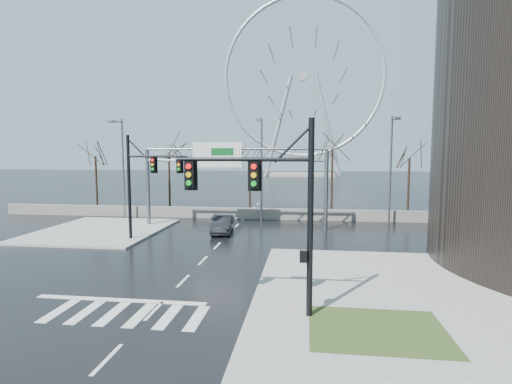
% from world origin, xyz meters
% --- Properties ---
extents(ground, '(260.00, 260.00, 0.00)m').
position_xyz_m(ground, '(0.00, 0.00, 0.00)').
color(ground, black).
rests_on(ground, ground).
extents(sidewalk_right_ext, '(12.00, 10.00, 0.15)m').
position_xyz_m(sidewalk_right_ext, '(10.00, 2.00, 0.07)').
color(sidewalk_right_ext, gray).
rests_on(sidewalk_right_ext, ground).
extents(sidewalk_far, '(10.00, 12.00, 0.15)m').
position_xyz_m(sidewalk_far, '(-11.00, 12.00, 0.07)').
color(sidewalk_far, gray).
rests_on(sidewalk_far, ground).
extents(grass_strip, '(5.00, 4.00, 0.02)m').
position_xyz_m(grass_strip, '(9.00, -5.00, 0.15)').
color(grass_strip, '#2F421B').
rests_on(grass_strip, sidewalk_near).
extents(barrier_wall, '(52.00, 0.50, 1.10)m').
position_xyz_m(barrier_wall, '(0.00, 20.00, 0.55)').
color(barrier_wall, slate).
rests_on(barrier_wall, ground).
extents(signal_mast_near, '(5.52, 0.41, 8.00)m').
position_xyz_m(signal_mast_near, '(5.14, -4.04, 4.87)').
color(signal_mast_near, black).
rests_on(signal_mast_near, ground).
extents(signal_mast_far, '(4.72, 0.41, 8.00)m').
position_xyz_m(signal_mast_far, '(-5.87, 8.96, 4.83)').
color(signal_mast_far, black).
rests_on(signal_mast_far, ground).
extents(sign_gantry, '(16.36, 0.40, 7.60)m').
position_xyz_m(sign_gantry, '(-0.38, 14.96, 5.18)').
color(sign_gantry, slate).
rests_on(sign_gantry, ground).
extents(streetlight_left, '(0.50, 2.55, 10.00)m').
position_xyz_m(streetlight_left, '(-12.00, 18.16, 5.89)').
color(streetlight_left, slate).
rests_on(streetlight_left, ground).
extents(streetlight_mid, '(0.50, 2.55, 10.00)m').
position_xyz_m(streetlight_mid, '(2.00, 18.16, 5.89)').
color(streetlight_mid, slate).
rests_on(streetlight_mid, ground).
extents(streetlight_right, '(0.50, 2.55, 10.00)m').
position_xyz_m(streetlight_right, '(14.00, 18.16, 5.89)').
color(streetlight_right, slate).
rests_on(streetlight_right, ground).
extents(tree_far_left, '(3.50, 3.50, 7.00)m').
position_xyz_m(tree_far_left, '(-18.00, 24.00, 5.57)').
color(tree_far_left, black).
rests_on(tree_far_left, ground).
extents(tree_left, '(3.75, 3.75, 7.50)m').
position_xyz_m(tree_left, '(-9.00, 23.50, 5.98)').
color(tree_left, black).
rests_on(tree_left, ground).
extents(tree_center, '(3.25, 3.25, 6.50)m').
position_xyz_m(tree_center, '(0.00, 24.50, 5.17)').
color(tree_center, black).
rests_on(tree_center, ground).
extents(tree_right, '(3.90, 3.90, 7.80)m').
position_xyz_m(tree_right, '(9.00, 23.50, 6.22)').
color(tree_right, black).
rests_on(tree_right, ground).
extents(tree_far_right, '(3.40, 3.40, 6.80)m').
position_xyz_m(tree_far_right, '(17.00, 24.00, 5.41)').
color(tree_far_right, black).
rests_on(tree_far_right, ground).
extents(ferris_wheel, '(45.00, 6.00, 50.91)m').
position_xyz_m(ferris_wheel, '(5.00, 95.00, 26.13)').
color(ferris_wheel, gray).
rests_on(ferris_wheel, ground).
extents(car, '(1.94, 4.50, 1.44)m').
position_xyz_m(car, '(-0.60, 12.62, 0.72)').
color(car, black).
rests_on(car, ground).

